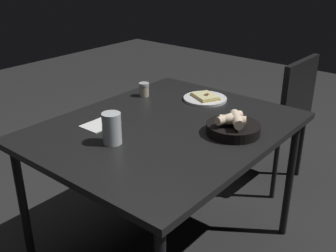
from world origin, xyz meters
TOP-DOWN VIEW (x-y plane):
  - ground at (0.00, 0.00)m, footprint 8.00×8.00m
  - dining_table at (0.00, 0.00)m, footprint 1.19×0.96m
  - pizza_plate at (0.40, 0.05)m, footprint 0.23×0.23m
  - bread_basket at (0.11, -0.29)m, footprint 0.24×0.24m
  - beer_glass at (-0.29, 0.05)m, footprint 0.08×0.08m
  - pepper_shaker at (0.24, 0.35)m, footprint 0.06×0.06m
  - napkin at (-0.19, 0.24)m, footprint 0.16×0.12m
  - chair_near at (1.02, -0.11)m, footprint 0.45×0.45m

SIDE VIEW (x-z plane):
  - ground at x=0.00m, z-range 0.00..0.00m
  - chair_near at x=1.02m, z-range 0.07..0.95m
  - dining_table at x=0.00m, z-range 0.31..1.05m
  - napkin at x=-0.19m, z-range 0.74..0.74m
  - pizza_plate at x=0.40m, z-range 0.73..0.77m
  - bread_basket at x=0.11m, z-range 0.72..0.82m
  - pepper_shaker at x=0.24m, z-range 0.73..0.81m
  - beer_glass at x=-0.29m, z-range 0.73..0.86m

